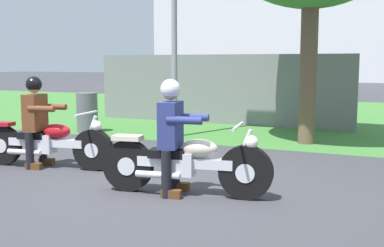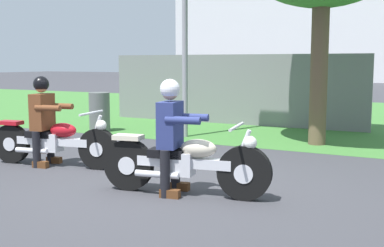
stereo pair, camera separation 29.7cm
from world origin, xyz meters
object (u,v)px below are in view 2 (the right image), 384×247
Objects in this scene: trash_can at (99,112)px; rider_follow at (43,114)px; motorcycle_lead at (185,163)px; motorcycle_follow at (54,142)px; rider_lead at (172,128)px.

rider_follow is at bearing -64.66° from trash_can.
motorcycle_follow is at bearing 159.03° from motorcycle_lead.
motorcycle_lead is 5.81m from trash_can.
trash_can is (-4.18, 3.88, -0.36)m from rider_lead.
rider_follow is at bearing 160.22° from motorcycle_lead.
rider_follow is (-2.58, 0.51, -0.01)m from rider_lead.
motorcycle_follow is 3.78m from trash_can.
motorcycle_follow is at bearing -0.86° from rider_follow.
trash_can reaches higher than motorcycle_follow.
rider_lead is 1.55× the size of trash_can.
rider_lead is 1.01× the size of rider_follow.
rider_follow is (-2.75, 0.48, 0.42)m from motorcycle_lead.
rider_lead is 0.65× the size of motorcycle_follow.
motorcycle_follow is (-2.58, 0.51, -0.01)m from motorcycle_lead.
motorcycle_follow is at bearing -62.20° from trash_can.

